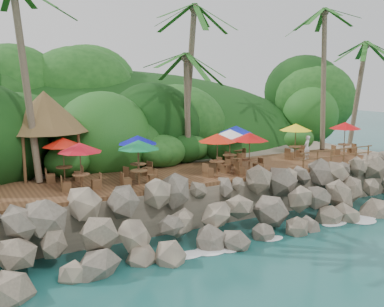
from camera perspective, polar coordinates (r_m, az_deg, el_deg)
ground at (r=21.12m, az=8.16°, el=-11.61°), size 140.00×140.00×0.00m
land_base at (r=34.40m, az=-8.18°, el=-1.36°), size 32.00×25.20×2.10m
jungle_hill at (r=41.56m, az=-11.89°, el=-1.00°), size 44.80×28.00×15.40m
seawall at (r=22.26m, az=5.08°, el=-7.27°), size 29.00×4.00×2.30m
terrace at (r=25.28m, az=0.00°, el=-2.68°), size 26.00×5.00×0.20m
jungle_foliage at (r=33.71m, az=-7.52°, el=-3.40°), size 44.00×16.00×12.00m
foam_line at (r=21.33m, az=7.66°, el=-11.29°), size 25.20×0.80×0.06m
palms at (r=28.35m, az=1.16°, el=17.93°), size 32.50×7.26×13.58m
palapa at (r=25.53m, az=-18.25°, el=5.10°), size 4.71×4.71×4.60m
dining_clusters at (r=24.74m, az=-0.13°, el=1.76°), size 25.71×5.28×2.29m
railing at (r=28.81m, az=18.01°, el=-0.18°), size 6.10×0.10×1.00m
waiter at (r=30.03m, az=14.38°, el=0.74°), size 0.67×0.57×1.57m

